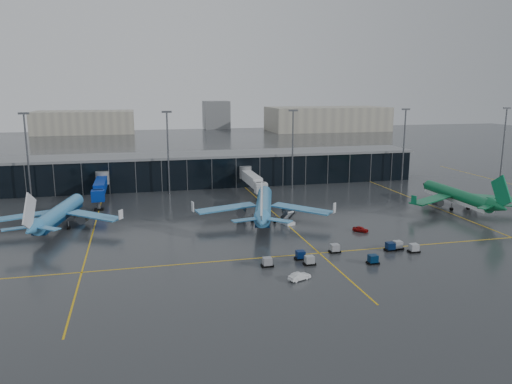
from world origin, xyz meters
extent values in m
plane|color=#282B2D|center=(0.00, 0.00, 0.00)|extent=(600.00, 600.00, 0.00)
cube|color=black|center=(0.00, 62.00, 5.00)|extent=(140.00, 16.00, 10.00)
cube|color=slate|center=(0.00, 62.00, 10.30)|extent=(142.00, 17.00, 0.80)
cylinder|color=#595B60|center=(-35.00, 53.50, 5.20)|extent=(4.00, 4.00, 4.00)
cube|color=navy|center=(-35.00, 40.00, 4.40)|extent=(3.00, 24.00, 3.00)
cylinder|color=#595B60|center=(-35.00, 32.50, 1.30)|extent=(1.00, 1.00, 2.60)
cylinder|color=#595B60|center=(10.00, 53.50, 5.20)|extent=(4.00, 4.00, 4.00)
cube|color=silver|center=(10.00, 40.00, 4.40)|extent=(3.00, 24.00, 3.00)
cylinder|color=#595B60|center=(10.00, 32.50, 1.30)|extent=(1.00, 1.00, 2.60)
cylinder|color=#595B60|center=(-55.00, 50.00, 12.50)|extent=(0.50, 0.50, 25.00)
cube|color=#595B60|center=(-55.00, 50.00, 25.20)|extent=(3.00, 0.40, 0.60)
cylinder|color=#595B60|center=(-15.00, 50.00, 12.50)|extent=(0.50, 0.50, 25.00)
cube|color=#595B60|center=(-15.00, 50.00, 25.20)|extent=(3.00, 0.40, 0.60)
cylinder|color=#595B60|center=(25.00, 50.00, 12.50)|extent=(0.50, 0.50, 25.00)
cube|color=#595B60|center=(25.00, 50.00, 25.20)|extent=(3.00, 0.40, 0.60)
cylinder|color=#595B60|center=(65.00, 50.00, 12.50)|extent=(0.50, 0.50, 25.00)
cube|color=#595B60|center=(65.00, 50.00, 25.20)|extent=(3.00, 0.40, 0.60)
cylinder|color=#595B60|center=(105.00, 50.00, 12.50)|extent=(0.50, 0.50, 25.00)
cube|color=#595B60|center=(105.00, 50.00, 25.20)|extent=(3.00, 0.40, 0.60)
cube|color=#B2AD99|center=(120.00, 260.00, 9.00)|extent=(90.00, 42.00, 18.00)
cube|color=#B2AD99|center=(-60.00, 280.00, 8.00)|extent=(70.00, 38.00, 16.00)
cube|color=#B2AD99|center=(40.00, 300.00, 11.00)|extent=(20.00, 20.00, 22.00)
cube|color=gold|center=(-35.00, 20.00, 0.01)|extent=(0.30, 120.00, 0.02)
cube|color=gold|center=(10.00, 20.00, 0.01)|extent=(0.30, 120.00, 0.02)
cube|color=gold|center=(55.00, 20.00, 0.01)|extent=(0.30, 120.00, 0.02)
cube|color=gold|center=(10.00, -15.00, 0.01)|extent=(220.00, 0.30, 0.02)
cube|color=black|center=(13.14, -15.30, 0.18)|extent=(2.20, 1.50, 0.36)
cube|color=gray|center=(13.14, -15.30, 0.95)|extent=(1.60, 1.50, 1.50)
cube|color=black|center=(24.46, -16.90, 0.18)|extent=(2.20, 1.50, 0.36)
cube|color=#04163B|center=(24.46, -16.90, 0.95)|extent=(1.60, 1.50, 1.50)
cube|color=black|center=(26.44, -16.32, 0.18)|extent=(2.20, 1.50, 0.36)
cube|color=#92969A|center=(26.44, -16.32, 0.95)|extent=(1.60, 1.50, 1.50)
cube|color=black|center=(28.61, -18.86, 0.18)|extent=(2.20, 1.50, 0.36)
cube|color=#9B9FA4|center=(28.61, -18.86, 0.95)|extent=(1.60, 1.50, 1.50)
cube|color=black|center=(5.15, -17.58, 0.18)|extent=(2.20, 1.50, 0.36)
cube|color=#051846|center=(5.15, -17.58, 0.95)|extent=(1.60, 1.50, 1.50)
cube|color=black|center=(5.83, -20.82, 0.18)|extent=(2.20, 1.50, 0.36)
cube|color=gray|center=(5.83, -20.82, 0.95)|extent=(1.60, 1.50, 1.50)
cube|color=black|center=(-2.03, -19.89, 0.18)|extent=(2.20, 1.50, 0.36)
cube|color=gray|center=(-2.03, -19.89, 0.95)|extent=(1.60, 1.50, 1.50)
cube|color=black|center=(17.56, -23.09, 0.18)|extent=(2.20, 1.50, 0.36)
cube|color=#051F40|center=(17.56, -23.09, 0.95)|extent=(1.60, 1.50, 1.50)
cube|color=white|center=(10.28, 7.10, 0.40)|extent=(2.97, 3.67, 0.80)
cube|color=white|center=(10.28, 7.10, 2.30)|extent=(2.29, 3.16, 2.29)
imported|color=#950B0B|center=(24.53, -2.98, 0.61)|extent=(3.58, 3.55, 1.22)
imported|color=white|center=(1.64, -27.54, 0.67)|extent=(4.32, 2.85, 1.34)
camera|label=1|loc=(-24.52, -104.03, 32.20)|focal=35.00mm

